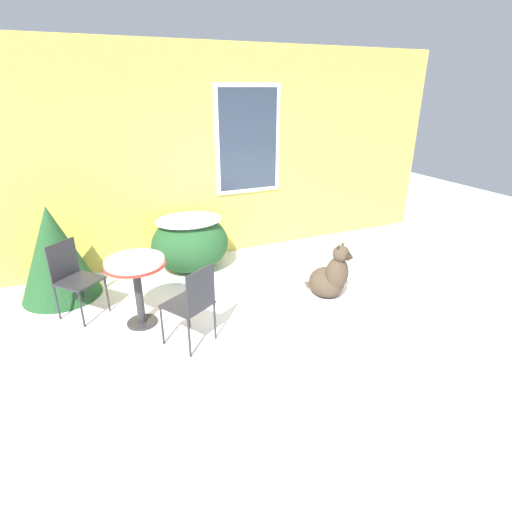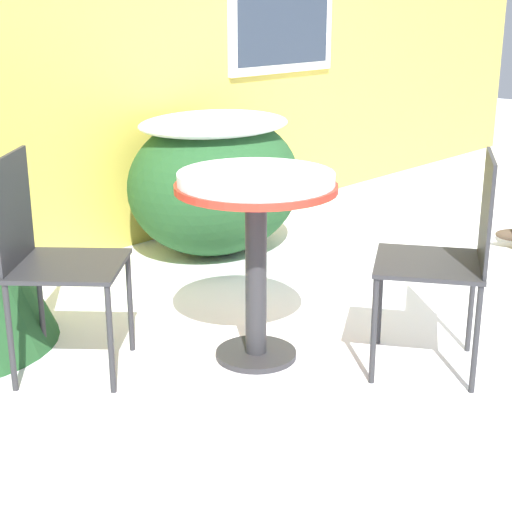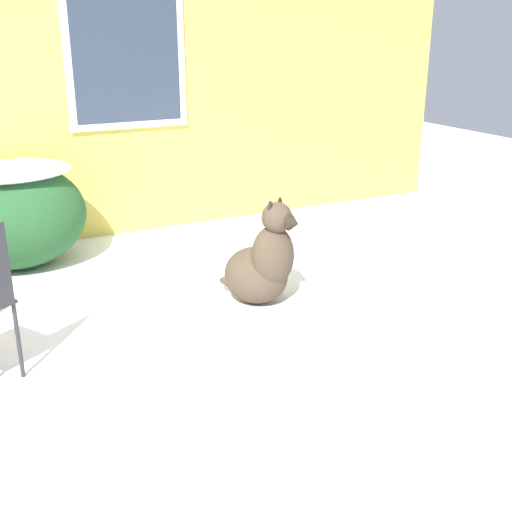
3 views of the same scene
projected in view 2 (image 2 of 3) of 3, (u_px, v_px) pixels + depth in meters
shrub_left at (215, 179)px, 4.72m from camera, size 1.13×0.93×0.85m
patio_table at (256, 209)px, 3.22m from camera, size 0.67×0.67×0.82m
patio_chair_near_table at (49, 253)px, 3.16m from camera, size 0.61×0.61×0.92m
patio_chair_far_side at (449, 252)px, 3.17m from camera, size 0.59×0.59×0.92m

